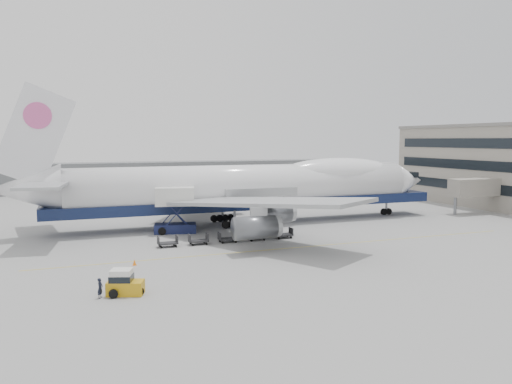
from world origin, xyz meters
name	(u,v)px	position (x,y,z in m)	size (l,w,h in m)	color
ground	(279,238)	(0.00, 0.00, 0.00)	(260.00, 260.00, 0.00)	gray
apron_line	(299,247)	(0.00, -6.00, 0.01)	(60.00, 0.15, 0.01)	gold
hangar	(132,176)	(-10.00, 70.00, 3.50)	(110.00, 8.00, 7.00)	slate
airliner	(251,186)	(0.64, 12.00, 5.62)	(67.00, 55.30, 19.98)	white
catering_truck	(175,207)	(-11.71, 8.52, 3.46)	(6.06, 4.74, 6.23)	#171E46
baggage_tug	(124,283)	(-21.26, -17.15, 0.94)	(3.24, 2.43, 2.11)	#BF8F12
ground_worker	(100,288)	(-23.14, -17.39, 0.81)	(0.59, 0.39, 1.63)	black
traffic_cone	(135,262)	(-19.23, -7.67, 0.29)	(0.41, 0.41, 0.60)	orange
dolly_0	(168,243)	(-14.44, -0.24, 0.53)	(2.30, 1.35, 1.30)	#2D2D30
dolly_1	(198,240)	(-10.70, -0.24, 0.53)	(2.30, 1.35, 1.30)	#2D2D30
dolly_2	(228,238)	(-6.96, -0.24, 0.53)	(2.30, 1.35, 1.30)	#2D2D30
dolly_3	(256,236)	(-3.23, -0.24, 0.53)	(2.30, 1.35, 1.30)	#2D2D30
dolly_4	(283,234)	(0.51, -0.24, 0.53)	(2.30, 1.35, 1.30)	#2D2D30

